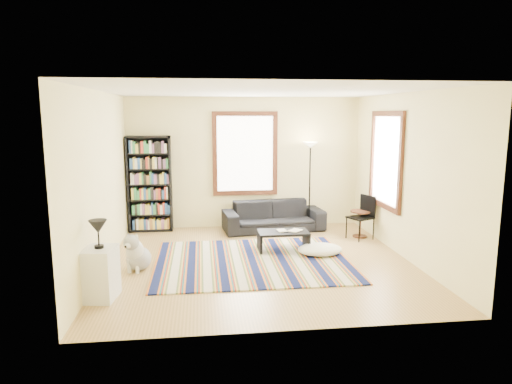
{
  "coord_description": "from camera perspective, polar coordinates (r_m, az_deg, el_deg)",
  "views": [
    {
      "loc": [
        -0.94,
        -7.28,
        2.45
      ],
      "look_at": [
        0.0,
        0.5,
        1.1
      ],
      "focal_mm": 32.0,
      "sensor_mm": 36.0,
      "label": 1
    }
  ],
  "objects": [
    {
      "name": "wall_back",
      "position": [
        9.93,
        -1.42,
        3.7
      ],
      "size": [
        5.0,
        0.1,
        2.8
      ],
      "primitive_type": "cube",
      "color": "#FEF6AB",
      "rests_on": "floor"
    },
    {
      "name": "dog",
      "position": [
        7.51,
        -14.47,
        -7.14
      ],
      "size": [
        0.63,
        0.73,
        0.61
      ],
      "primitive_type": null,
      "rotation": [
        0.0,
        0.0,
        -0.38
      ],
      "color": "silver",
      "rests_on": "floor"
    },
    {
      "name": "table_lamp",
      "position": [
        6.35,
        -19.11,
        -5.0
      ],
      "size": [
        0.27,
        0.27,
        0.38
      ],
      "primitive_type": null,
      "rotation": [
        0.0,
        0.0,
        0.11
      ],
      "color": "black",
      "rests_on": "white_cabinet"
    },
    {
      "name": "side_table",
      "position": [
        9.39,
        12.88,
        -3.91
      ],
      "size": [
        0.53,
        0.53,
        0.54
      ],
      "primitive_type": "cylinder",
      "rotation": [
        0.0,
        0.0,
        -0.41
      ],
      "color": "#452011",
      "rests_on": "floor"
    },
    {
      "name": "book_a",
      "position": [
        8.23,
        2.74,
        -4.88
      ],
      "size": [
        0.23,
        0.19,
        0.02
      ],
      "primitive_type": "imported",
      "rotation": [
        0.0,
        0.0,
        0.16
      ],
      "color": "beige",
      "rests_on": "coffee_table"
    },
    {
      "name": "window_back",
      "position": [
        9.84,
        -1.38,
        4.81
      ],
      "size": [
        1.2,
        0.06,
        1.6
      ],
      "primitive_type": "cube",
      "color": "white",
      "rests_on": "wall_back"
    },
    {
      "name": "rug",
      "position": [
        7.74,
        -0.47,
        -8.61
      ],
      "size": [
        3.22,
        2.58,
        0.02
      ],
      "primitive_type": "cube",
      "color": "#0C133D",
      "rests_on": "floor"
    },
    {
      "name": "bookshelf",
      "position": [
        9.77,
        -13.14,
        0.98
      ],
      "size": [
        0.9,
        0.3,
        2.0
      ],
      "primitive_type": "cube",
      "color": "black",
      "rests_on": "floor"
    },
    {
      "name": "wall_left",
      "position": [
        7.53,
        -19.16,
        1.22
      ],
      "size": [
        0.1,
        5.0,
        2.8
      ],
      "primitive_type": "cube",
      "color": "#FEF6AB",
      "rests_on": "floor"
    },
    {
      "name": "ceiling",
      "position": [
        7.35,
        0.48,
        12.89
      ],
      "size": [
        5.0,
        5.0,
        0.1
      ],
      "primitive_type": "cube",
      "color": "white",
      "rests_on": "floor"
    },
    {
      "name": "floor",
      "position": [
        7.76,
        0.45,
        -9.03
      ],
      "size": [
        5.0,
        5.0,
        0.1
      ],
      "primitive_type": "cube",
      "color": "tan",
      "rests_on": "ground"
    },
    {
      "name": "sofa",
      "position": [
        9.69,
        2.18,
        -3.01
      ],
      "size": [
        1.05,
        2.18,
        0.62
      ],
      "primitive_type": "imported",
      "rotation": [
        0.0,
        0.0,
        0.11
      ],
      "color": "black",
      "rests_on": "floor"
    },
    {
      "name": "book_b",
      "position": [
        8.32,
        4.39,
        -4.73
      ],
      "size": [
        0.3,
        0.31,
        0.02
      ],
      "primitive_type": "imported",
      "rotation": [
        0.0,
        0.0,
        -0.78
      ],
      "color": "beige",
      "rests_on": "coffee_table"
    },
    {
      "name": "white_cabinet",
      "position": [
        6.5,
        -18.84,
        -9.62
      ],
      "size": [
        0.44,
        0.55,
        0.7
      ],
      "primitive_type": "cube",
      "rotation": [
        0.0,
        0.0,
        -0.13
      ],
      "color": "silver",
      "rests_on": "floor"
    },
    {
      "name": "floor_cushion",
      "position": [
        8.14,
        7.99,
        -7.13
      ],
      "size": [
        0.95,
        0.84,
        0.2
      ],
      "primitive_type": "ellipsoid",
      "rotation": [
        0.0,
        0.0,
        -0.38
      ],
      "color": "silver",
      "rests_on": "floor"
    },
    {
      "name": "floor_lamp",
      "position": [
        9.83,
        6.72,
        0.8
      ],
      "size": [
        0.39,
        0.39,
        1.86
      ],
      "primitive_type": null,
      "rotation": [
        0.0,
        0.0,
        0.37
      ],
      "color": "black",
      "rests_on": "floor"
    },
    {
      "name": "window_right",
      "position": [
        8.81,
        15.95,
        3.86
      ],
      "size": [
        0.06,
        1.2,
        1.6
      ],
      "primitive_type": "cube",
      "color": "white",
      "rests_on": "wall_right"
    },
    {
      "name": "wall_front",
      "position": [
        4.94,
        4.25,
        -2.52
      ],
      "size": [
        5.0,
        0.1,
        2.8
      ],
      "primitive_type": "cube",
      "color": "#FEF6AB",
      "rests_on": "floor"
    },
    {
      "name": "folding_chair",
      "position": [
        9.22,
        12.9,
        -3.14
      ],
      "size": [
        0.55,
        0.54,
        0.86
      ],
      "primitive_type": "cube",
      "rotation": [
        0.0,
        0.0,
        0.43
      ],
      "color": "black",
      "rests_on": "floor"
    },
    {
      "name": "coffee_table",
      "position": [
        8.3,
        3.41,
        -6.12
      ],
      "size": [
        0.9,
        0.51,
        0.36
      ],
      "primitive_type": "cube",
      "rotation": [
        0.0,
        0.0,
        0.01
      ],
      "color": "black",
      "rests_on": "floor"
    },
    {
      "name": "wall_right",
      "position": [
        8.14,
        18.57,
        1.85
      ],
      "size": [
        0.1,
        5.0,
        2.8
      ],
      "primitive_type": "cube",
      "color": "#FEF6AB",
      "rests_on": "floor"
    }
  ]
}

